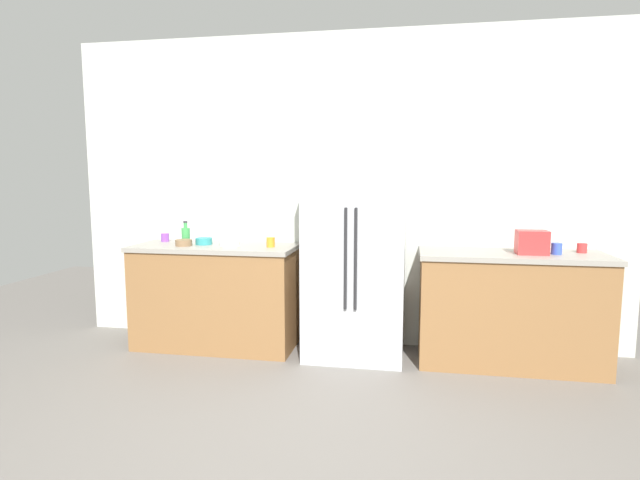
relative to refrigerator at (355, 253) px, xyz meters
The scene contains 14 objects.
ground_plane 1.86m from the refrigerator, 95.99° to the right, with size 10.23×10.23×0.00m, color slate.
kitchen_back_panel 0.67m from the refrigerator, 113.30° to the left, with size 5.11×0.10×2.83m, color silver.
counter_left 1.34m from the refrigerator, behind, with size 1.47×0.65×0.94m.
counter_right 1.35m from the refrigerator, ahead, with size 1.48×0.65×0.94m.
refrigerator is the anchor object (origin of this frame).
toaster 1.42m from the refrigerator, ahead, with size 0.23×0.18×0.19m, color red.
bottle_a 1.58m from the refrigerator, behind, with size 0.08×0.08×0.21m.
cup_a 1.84m from the refrigerator, ahead, with size 0.08×0.08×0.08m, color red.
cup_b 1.85m from the refrigerator, behind, with size 0.08×0.08×0.08m, color purple.
cup_c 0.75m from the refrigerator, behind, with size 0.07×0.07×0.09m, color orange.
cup_d 1.61m from the refrigerator, ahead, with size 0.08×0.08×0.09m, color blue.
bowl_a 1.13m from the refrigerator, behind, with size 0.18×0.18×0.05m, color white.
bowl_b 1.39m from the refrigerator, behind, with size 0.15×0.15×0.06m, color teal.
bowl_c 1.53m from the refrigerator, behind, with size 0.15×0.15×0.06m, color brown.
Camera 1 is at (0.63, -2.62, 1.55)m, focal length 28.27 mm.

